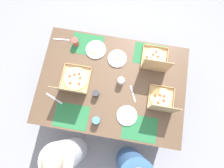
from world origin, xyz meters
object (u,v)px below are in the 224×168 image
Objects in this scene: cup_red at (96,94)px; diner_left_seat at (132,167)px; pizza_box_corner_left at (155,60)px; cup_clear_left at (121,81)px; cup_dark at (96,120)px; plate_far_left at (96,50)px; pizza_box_edge_far at (161,101)px; plate_middle at (117,58)px; diner_right_seat at (67,154)px; cup_spare at (75,42)px; plate_near_left at (127,116)px; pizza_box_corner_right at (74,81)px.

diner_left_seat reaches higher than cup_red.
pizza_box_corner_left is 3.13× the size of cup_clear_left.
diner_left_seat reaches higher than cup_dark.
cup_dark is at bearing -42.13° from diner_left_seat.
pizza_box_edge_far is at bearing 149.97° from plate_far_left.
diner_right_seat is at bearing 71.78° from plate_middle.
cup_spare is at bearing -63.80° from cup_dark.
pizza_box_corner_left is 0.42m from plate_middle.
cup_dark is (0.30, 0.11, 0.04)m from plate_near_left.
cup_red reaches higher than plate_middle.
plate_middle is (0.41, 0.04, -0.04)m from pizza_box_corner_left.
diner_right_seat is (0.91, 0.73, -0.26)m from pizza_box_edge_far.
pizza_box_corner_left is 1.53× the size of plate_middle.
pizza_box_corner_right is 1.13× the size of pizza_box_edge_far.
diner_left_seat is at bearing 126.82° from cup_red.
pizza_box_corner_right is 0.27m from cup_red.
pizza_box_edge_far is 0.95× the size of pizza_box_corner_left.
pizza_box_corner_right reaches higher than pizza_box_corner_left.
cup_spare is 0.09× the size of diner_right_seat.
pizza_box_edge_far reaches higher than cup_clear_left.
pizza_box_edge_far reaches higher than plate_near_left.
plate_middle is 0.51m from cup_spare.
diner_left_seat is at bearing 180.00° from diner_right_seat.
plate_far_left is 2.27× the size of cup_dark.
plate_near_left is 0.32m from cup_dark.
plate_near_left is 0.19× the size of diner_right_seat.
diner_right_seat is at bearing 0.00° from diner_left_seat.
plate_far_left is at bearing -62.57° from diner_left_seat.
cup_spare is at bearing -31.93° from cup_clear_left.
diner_right_seat reaches higher than cup_spare.
cup_clear_left is at bearing -70.37° from plate_near_left.
diner_left_seat is at bearing 137.87° from cup_dark.
pizza_box_edge_far is 1.34× the size of plate_far_left.
cup_dark is at bearing 56.04° from pizza_box_corner_left.
plate_near_left is 0.57m from diner_left_seat.
plate_middle is 0.73m from cup_dark.
plate_far_left is 0.52m from cup_red.
cup_dark is 0.56m from diner_right_seat.
pizza_box_corner_left reaches higher than plate_middle.
cup_spare is (0.91, -0.06, 0.00)m from pizza_box_corner_left.
plate_far_left is at bearing -55.20° from plate_near_left.
pizza_box_corner_left is (0.12, -0.44, 0.00)m from pizza_box_edge_far.
pizza_box_edge_far is 0.26× the size of diner_left_seat.
cup_clear_left is 0.30m from cup_red.
cup_spare is at bearing -8.36° from plate_far_left.
plate_middle is 0.18× the size of diner_left_seat.
cup_red is (0.16, 0.45, 0.04)m from plate_middle.
plate_far_left is at bearing -13.23° from plate_middle.
cup_spare is 1.26m from diner_right_seat.
pizza_box_edge_far is at bearing -153.22° from cup_dark.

